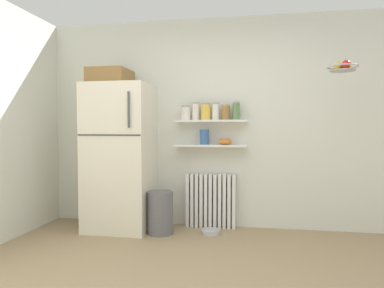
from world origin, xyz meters
TOP-DOWN VIEW (x-y plane):
  - ground_plane at (0.00, 0.50)m, footprint 7.04×7.04m
  - back_wall at (0.00, 2.05)m, footprint 7.04×0.10m
  - refrigerator at (-1.18, 1.67)m, footprint 0.76×0.70m
  - radiator at (-0.09, 1.92)m, footprint 0.61×0.12m
  - wall_shelf_lower at (-0.09, 1.89)m, footprint 0.88×0.22m
  - wall_shelf_upper at (-0.09, 1.89)m, footprint 0.88×0.22m
  - storage_jar_0 at (-0.40, 1.89)m, footprint 0.12×0.12m
  - storage_jar_1 at (-0.28, 1.89)m, footprint 0.09×0.09m
  - storage_jar_2 at (-0.15, 1.89)m, footprint 0.12×0.12m
  - storage_jar_3 at (-0.03, 1.89)m, footprint 0.09×0.09m
  - storage_jar_4 at (0.09, 1.89)m, footprint 0.10×0.10m
  - storage_jar_5 at (0.22, 1.89)m, footprint 0.09×0.09m
  - vase at (-0.17, 1.89)m, footprint 0.11×0.11m
  - shelf_bowl at (0.09, 1.89)m, footprint 0.17×0.17m
  - trash_bin at (-0.64, 1.55)m, footprint 0.30×0.30m
  - pet_food_bowl at (-0.06, 1.65)m, footprint 0.21×0.21m
  - hanging_fruit_basket at (1.33, 1.48)m, footprint 0.31×0.31m

SIDE VIEW (x-z plane):
  - ground_plane at x=0.00m, z-range 0.00..0.00m
  - pet_food_bowl at x=-0.06m, z-range 0.00..0.05m
  - trash_bin at x=-0.64m, z-range 0.00..0.50m
  - radiator at x=-0.09m, z-range 0.00..0.66m
  - refrigerator at x=-1.18m, z-range -0.05..1.89m
  - wall_shelf_lower at x=-0.09m, z-range 1.01..1.03m
  - shelf_bowl at x=0.09m, z-range 1.03..1.11m
  - vase at x=-0.17m, z-range 1.03..1.22m
  - back_wall at x=0.00m, z-range 0.00..2.60m
  - wall_shelf_upper at x=-0.09m, z-range 1.31..1.33m
  - storage_jar_0 at x=-0.40m, z-range 1.33..1.51m
  - storage_jar_4 at x=0.09m, z-range 1.33..1.52m
  - storage_jar_2 at x=-0.15m, z-range 1.33..1.54m
  - storage_jar_3 at x=-0.03m, z-range 1.33..1.54m
  - storage_jar_1 at x=-0.28m, z-range 1.33..1.55m
  - storage_jar_5 at x=0.22m, z-range 1.33..1.55m
  - hanging_fruit_basket at x=1.33m, z-range 1.81..1.91m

